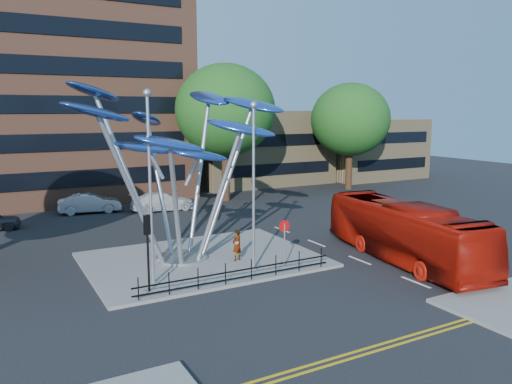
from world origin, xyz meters
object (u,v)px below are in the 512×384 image
red_bus (404,232)px  pedestrian (237,245)px  no_entry_sign_island (284,236)px  tree_right (225,110)px  traffic_light_island (147,237)px  street_lamp_left (150,171)px  parked_car_right (163,201)px  tree_far (350,120)px  leaf_sculpture (176,133)px  parked_car_mid (90,203)px  street_lamp_right (254,171)px

red_bus → pedestrian: bearing=162.4°
no_entry_sign_island → red_bus: red_bus is taller
tree_right → red_bus: tree_right is taller
traffic_light_island → red_bus: (13.50, -1.66, -1.02)m
street_lamp_left → parked_car_right: 18.47m
traffic_light_island → tree_right: bearing=56.3°
tree_far → leaf_sculpture: tree_far is taller
street_lamp_left → red_bus: 13.79m
parked_car_mid → leaf_sculpture: bearing=-165.1°
street_lamp_left → parked_car_right: bearing=70.2°
pedestrian → parked_car_mid: (-4.29, 17.39, -0.20)m
parked_car_mid → street_lamp_left: bearing=-173.7°
street_lamp_right → parked_car_right: size_ratio=1.62×
leaf_sculpture → parked_car_mid: size_ratio=2.68×
parked_car_right → red_bus: bearing=-157.2°
red_bus → parked_car_mid: 24.65m
traffic_light_island → no_entry_sign_island: bearing=0.1°
parked_car_mid → parked_car_right: parked_car_mid is taller
tree_right → no_entry_sign_island: size_ratio=4.94×
red_bus → no_entry_sign_island: bearing=174.0°
street_lamp_left → parked_car_right: street_lamp_left is taller
tree_far → street_lamp_left: (-26.50, -18.50, -1.75)m
tree_far → street_lamp_right: bearing=-138.5°
leaf_sculpture → street_lamp_right: leaf_sculpture is taller
street_lamp_right → street_lamp_left: bearing=174.3°
tree_far → red_bus: tree_far is taller
leaf_sculpture → red_bus: 13.18m
tree_right → parked_car_mid: 13.89m
street_lamp_left → parked_car_mid: 19.22m
no_entry_sign_island → red_bus: size_ratio=0.21×
tree_far → leaf_sculpture: size_ratio=0.85×
street_lamp_left → street_lamp_right: (5.00, -0.50, -0.26)m
tree_far → street_lamp_right: 28.76m
tree_far → leaf_sculpture: bearing=-147.5°
street_lamp_left → red_bus: street_lamp_left is taller
tree_right → parked_car_right: size_ratio=2.37×
leaf_sculpture → street_lamp_left: (-2.43, -3.18, -1.52)m
street_lamp_right → parked_car_mid: (-4.34, 19.16, -4.31)m
leaf_sculpture → red_bus: (10.57, -5.84, -5.28)m
pedestrian → parked_car_mid: size_ratio=0.35×
traffic_light_island → parked_car_right: traffic_light_island is taller
pedestrian → no_entry_sign_island: bearing=105.8°
tree_right → parked_car_mid: size_ratio=2.55×
tree_right → tree_far: bearing=0.0°
street_lamp_right → parked_car_mid: bearing=102.8°
tree_right → parked_car_mid: bearing=179.2°
street_lamp_right → tree_far: bearing=41.5°
tree_right → pedestrian: size_ratio=7.29×
street_lamp_left → parked_car_mid: size_ratio=1.85×
tree_far → parked_car_mid: size_ratio=2.28×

